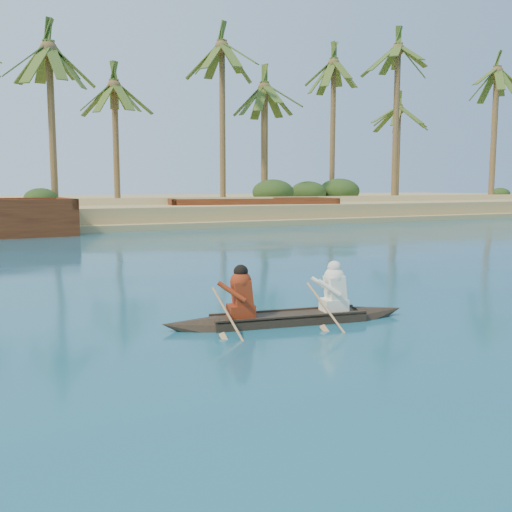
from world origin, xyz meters
name	(u,v)px	position (x,y,z in m)	size (l,w,h in m)	color
canoe	(288,310)	(5.13, -1.02, 0.26)	(4.90, 1.40, 1.34)	#30241A
barge_right	(252,212)	(17.68, 27.00, 0.70)	(12.58, 6.04, 2.01)	brown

